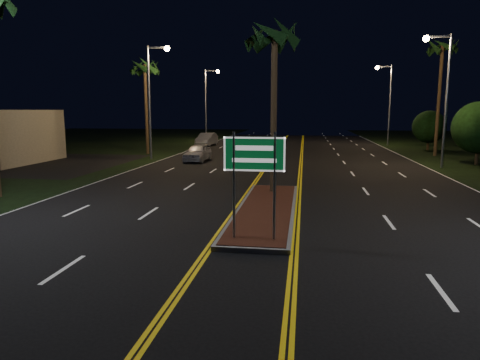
% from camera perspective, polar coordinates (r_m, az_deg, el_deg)
% --- Properties ---
extents(ground, '(120.00, 120.00, 0.00)m').
position_cam_1_polar(ground, '(10.38, -0.01, -13.13)').
color(ground, black).
rests_on(ground, ground).
extents(median_island, '(2.25, 10.25, 0.17)m').
position_cam_1_polar(median_island, '(17.00, 3.51, -3.92)').
color(median_island, gray).
rests_on(median_island, ground).
extents(highway_sign, '(1.80, 0.08, 3.20)m').
position_cam_1_polar(highway_sign, '(12.47, 1.91, 2.11)').
color(highway_sign, gray).
rests_on(highway_sign, ground).
extents(streetlight_left_mid, '(1.91, 0.44, 9.00)m').
position_cam_1_polar(streetlight_left_mid, '(35.63, -11.46, 11.81)').
color(streetlight_left_mid, gray).
rests_on(streetlight_left_mid, ground).
extents(streetlight_left_far, '(1.91, 0.44, 9.00)m').
position_cam_1_polar(streetlight_left_far, '(54.86, -4.21, 11.01)').
color(streetlight_left_far, gray).
rests_on(streetlight_left_far, ground).
extents(streetlight_right_mid, '(1.91, 0.44, 9.00)m').
position_cam_1_polar(streetlight_right_mid, '(32.85, 25.30, 11.36)').
color(streetlight_right_mid, gray).
rests_on(streetlight_right_mid, ground).
extents(streetlight_right_far, '(1.91, 0.44, 9.00)m').
position_cam_1_polar(streetlight_right_far, '(52.33, 18.99, 10.62)').
color(streetlight_right_far, gray).
rests_on(streetlight_right_far, ground).
extents(palm_median, '(2.40, 2.40, 8.30)m').
position_cam_1_polar(palm_median, '(20.32, 4.65, 18.63)').
color(palm_median, '#382819').
rests_on(palm_median, ground).
extents(palm_left_far, '(2.40, 2.40, 8.80)m').
position_cam_1_polar(palm_left_far, '(40.28, -12.58, 14.44)').
color(palm_left_far, '#382819').
rests_on(palm_left_far, ground).
extents(palm_right_far, '(2.40, 2.40, 10.30)m').
position_cam_1_polar(palm_right_far, '(41.42, 25.40, 15.59)').
color(palm_right_far, '#382819').
rests_on(palm_right_far, ground).
extents(shrub_mid, '(3.78, 3.78, 4.62)m').
position_cam_1_polar(shrub_mid, '(35.80, 29.29, 6.12)').
color(shrub_mid, '#382819').
rests_on(shrub_mid, ground).
extents(shrub_far, '(3.24, 3.24, 3.96)m').
position_cam_1_polar(shrub_far, '(47.17, 23.91, 6.50)').
color(shrub_far, '#382819').
rests_on(shrub_far, ground).
extents(car_near, '(2.15, 4.76, 1.57)m').
position_cam_1_polar(car_near, '(33.88, -5.69, 3.84)').
color(car_near, '#BBBCC2').
rests_on(car_near, ground).
extents(car_far, '(2.48, 5.18, 1.68)m').
position_cam_1_polar(car_far, '(48.73, -4.45, 5.56)').
color(car_far, silver).
rests_on(car_far, ground).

